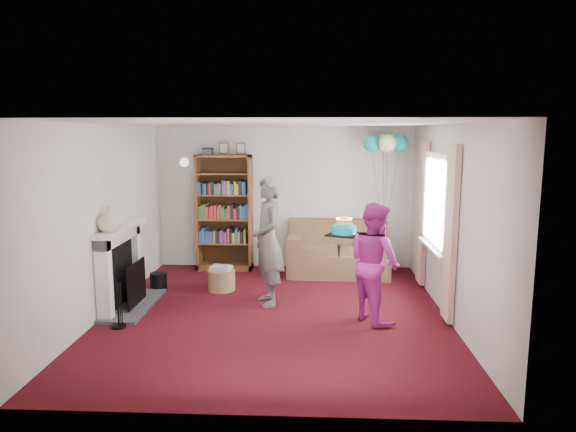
{
  "coord_description": "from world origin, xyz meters",
  "views": [
    {
      "loc": [
        0.48,
        -6.53,
        2.38
      ],
      "look_at": [
        0.15,
        0.6,
        1.23
      ],
      "focal_mm": 32.0,
      "sensor_mm": 36.0,
      "label": 1
    }
  ],
  "objects_px": {
    "person_magenta": "(374,262)",
    "birthday_cake": "(344,230)",
    "bookcase": "(225,214)",
    "person_striped": "(268,241)",
    "sofa": "(338,254)"
  },
  "relations": [
    {
      "from": "person_magenta",
      "to": "sofa",
      "type": "bearing_deg",
      "value": -21.23
    },
    {
      "from": "bookcase",
      "to": "sofa",
      "type": "bearing_deg",
      "value": -6.68
    },
    {
      "from": "person_striped",
      "to": "person_magenta",
      "type": "height_order",
      "value": "person_striped"
    },
    {
      "from": "sofa",
      "to": "person_striped",
      "type": "bearing_deg",
      "value": -119.79
    },
    {
      "from": "sofa",
      "to": "birthday_cake",
      "type": "height_order",
      "value": "birthday_cake"
    },
    {
      "from": "person_magenta",
      "to": "birthday_cake",
      "type": "bearing_deg",
      "value": 37.11
    },
    {
      "from": "person_magenta",
      "to": "bookcase",
      "type": "bearing_deg",
      "value": 13.48
    },
    {
      "from": "bookcase",
      "to": "person_magenta",
      "type": "bearing_deg",
      "value": -46.71
    },
    {
      "from": "bookcase",
      "to": "birthday_cake",
      "type": "bearing_deg",
      "value": -49.88
    },
    {
      "from": "person_striped",
      "to": "birthday_cake",
      "type": "distance_m",
      "value": 1.13
    },
    {
      "from": "sofa",
      "to": "person_striped",
      "type": "height_order",
      "value": "person_striped"
    },
    {
      "from": "sofa",
      "to": "person_striped",
      "type": "xyz_separation_m",
      "value": [
        -1.06,
        -1.65,
        0.57
      ]
    },
    {
      "from": "person_magenta",
      "to": "person_striped",
      "type": "bearing_deg",
      "value": 37.64
    },
    {
      "from": "bookcase",
      "to": "birthday_cake",
      "type": "distance_m",
      "value": 3.02
    },
    {
      "from": "sofa",
      "to": "bookcase",
      "type": "bearing_deg",
      "value": 176.22
    }
  ]
}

